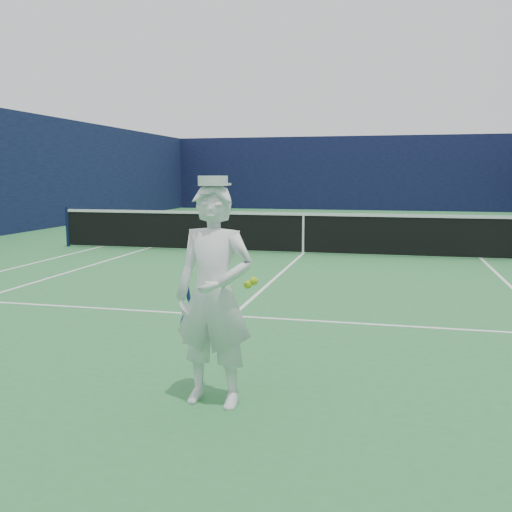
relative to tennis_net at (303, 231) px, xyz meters
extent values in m
plane|color=#2C743A|center=(0.00, 0.00, -0.55)|extent=(80.00, 80.00, 0.00)
cube|color=white|center=(0.00, 11.88, -0.55)|extent=(11.03, 0.06, 0.01)
cube|color=white|center=(-5.49, 0.00, -0.55)|extent=(0.06, 23.83, 0.01)
cube|color=white|center=(-4.12, 0.00, -0.55)|extent=(0.06, 23.77, 0.01)
cube|color=white|center=(4.12, 0.00, -0.55)|extent=(0.06, 23.77, 0.01)
cube|color=white|center=(0.00, 6.40, -0.55)|extent=(8.23, 0.06, 0.01)
cube|color=white|center=(0.00, -6.40, -0.55)|extent=(8.23, 0.06, 0.01)
cube|color=white|center=(0.00, 0.00, -0.55)|extent=(0.06, 12.80, 0.01)
cube|color=white|center=(0.00, 11.73, -0.55)|extent=(0.06, 0.30, 0.01)
cube|color=black|center=(0.00, 18.00, 1.45)|extent=(20.12, 0.12, 4.00)
cylinder|color=#141E4C|center=(-6.40, 0.00, -0.02)|extent=(0.09, 0.09, 1.07)
cube|color=black|center=(0.00, 0.00, -0.05)|extent=(12.79, 0.02, 0.92)
cube|color=white|center=(0.00, 0.00, 0.42)|extent=(12.79, 0.04, 0.07)
cube|color=white|center=(0.00, 0.00, -0.08)|extent=(0.05, 0.03, 0.94)
imported|color=white|center=(0.66, -9.29, 0.37)|extent=(0.71, 0.50, 1.85)
cylinder|color=white|center=(0.66, -9.29, 1.31)|extent=(0.24, 0.24, 0.08)
cube|color=white|center=(0.68, -9.16, 1.28)|extent=(0.19, 0.12, 0.02)
cylinder|color=navy|center=(0.39, -9.19, 0.40)|extent=(0.04, 0.09, 0.22)
cube|color=#1E36A4|center=(0.39, -9.13, 0.22)|extent=(0.02, 0.02, 0.14)
torus|color=#1E36A4|center=(0.40, -9.07, 0.02)|extent=(0.30, 0.12, 0.29)
cube|color=beige|center=(0.40, -9.07, 0.02)|extent=(0.22, 0.02, 0.30)
sphere|color=#B7D718|center=(0.93, -9.22, 0.46)|extent=(0.07, 0.07, 0.07)
sphere|color=#B7D718|center=(0.98, -9.20, 0.49)|extent=(0.07, 0.07, 0.07)
camera|label=1|loc=(2.06, -13.69, 1.36)|focal=40.00mm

